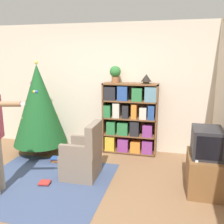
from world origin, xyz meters
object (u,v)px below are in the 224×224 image
Objects in this scene: potted_plant at (115,73)px; table_lamp at (146,78)px; television at (207,142)px; christmas_tree at (39,105)px; armchair at (83,158)px; bookshelf at (129,119)px.

potted_plant reaches higher than table_lamp.
christmas_tree reaches higher than television.
table_lamp is (0.86, 1.23, 1.21)m from armchair.
potted_plant is at bearing 17.39° from christmas_tree.
bookshelf is at bearing -178.30° from table_lamp.
bookshelf is 7.16× the size of table_lamp.
armchair is at bearing -114.13° from bookshelf.
table_lamp is (-1.01, 1.21, 0.79)m from television.
television is at bearing -36.82° from potted_plant.
christmas_tree is 1.58m from armchair.
armchair is (-0.55, -1.22, -0.39)m from bookshelf.
television is 0.28× the size of christmas_tree.
bookshelf is 4.35× the size of potted_plant.
bookshelf is 1.79m from television.
christmas_tree reaches higher than table_lamp.
bookshelf is 0.96m from potted_plant.
armchair is (-1.87, -0.01, -0.42)m from television.
christmas_tree is 9.33× the size of table_lamp.
potted_plant is (-1.62, 1.21, 0.88)m from television.
christmas_tree is at bearing -167.58° from table_lamp.
television reaches higher than armchair.
television is 1.58× the size of potted_plant.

